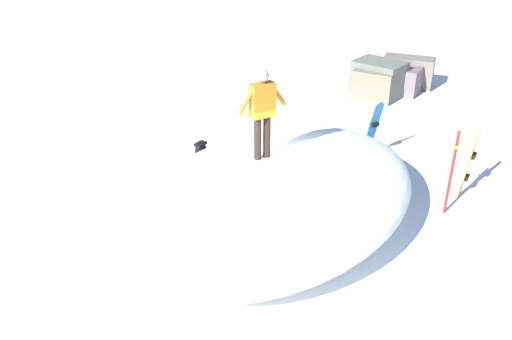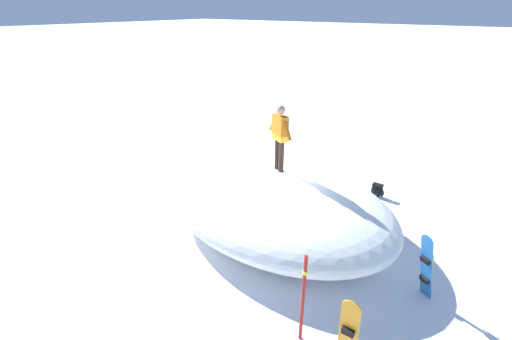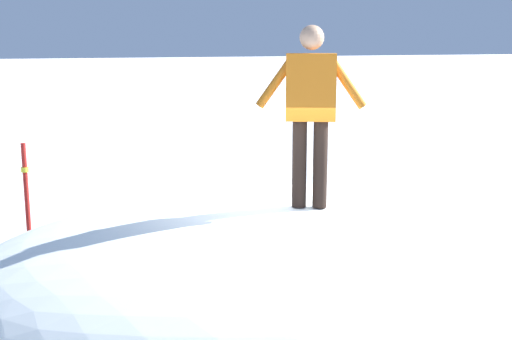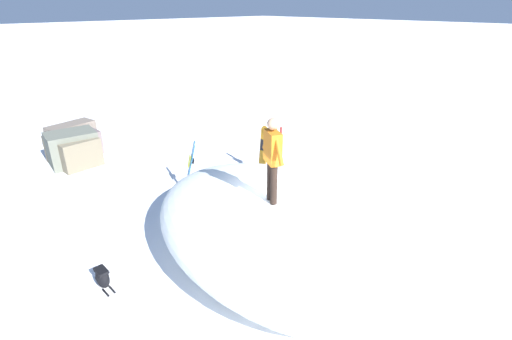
{
  "view_description": "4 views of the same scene",
  "coord_description": "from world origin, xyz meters",
  "views": [
    {
      "loc": [
        -4.27,
        7.79,
        6.08
      ],
      "look_at": [
        0.5,
        0.32,
        1.48
      ],
      "focal_mm": 38.18,
      "sensor_mm": 36.0,
      "label": 1
    },
    {
      "loc": [
        -6.33,
        -4.57,
        5.42
      ],
      "look_at": [
        0.37,
        0.44,
        1.46
      ],
      "focal_mm": 24.34,
      "sensor_mm": 36.0,
      "label": 2
    },
    {
      "loc": [
        6.14,
        -2.87,
        3.1
      ],
      "look_at": [
        0.45,
        -0.59,
        1.89
      ],
      "focal_mm": 45.64,
      "sensor_mm": 36.0,
      "label": 3
    },
    {
      "loc": [
        5.51,
        4.46,
        5.18
      ],
      "look_at": [
        0.84,
        -0.36,
        2.2
      ],
      "focal_mm": 26.42,
      "sensor_mm": 36.0,
      "label": 4
    }
  ],
  "objects": [
    {
      "name": "ground",
      "position": [
        0.0,
        0.0,
        0.0
      ],
      "size": [
        240.0,
        240.0,
        0.0
      ],
      "primitive_type": "plane",
      "color": "white"
    },
    {
      "name": "snowboarder_standing",
      "position": [
        0.63,
        -0.11,
        2.52
      ],
      "size": [
        0.54,
        0.97,
        1.73
      ],
      "color": "black",
      "rests_on": "snow_mound"
    },
    {
      "name": "snow_mound",
      "position": [
        0.31,
        -0.14,
        0.76
      ],
      "size": [
        5.4,
        7.29,
        1.52
      ],
      "primitive_type": "ellipsoid",
      "rotation": [
        0.0,
        0.0,
        1.45
      ],
      "color": "white",
      "rests_on": "ground"
    },
    {
      "name": "trail_marker_pole",
      "position": [
        -2.36,
        -2.6,
        0.97
      ],
      "size": [
        0.1,
        0.1,
        1.86
      ],
      "color": "#A51E19",
      "rests_on": "ground"
    }
  ]
}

